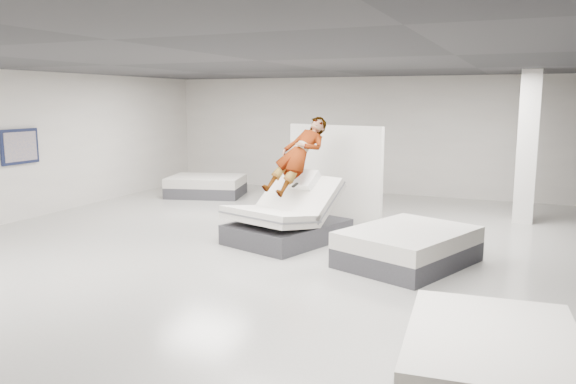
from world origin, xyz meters
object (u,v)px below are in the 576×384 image
(divider_panel, at_px, (334,175))
(column, at_px, (527,147))
(flat_bed_right_far, at_px, (408,247))
(flat_bed_right_near, at_px, (491,362))
(hero_bed, at_px, (287,221))
(remote, at_px, (295,185))
(flat_bed_left_far, at_px, (206,186))
(wall_poster, at_px, (20,147))
(person, at_px, (298,170))

(divider_panel, bearing_deg, column, 42.78)
(divider_panel, bearing_deg, flat_bed_right_far, -31.53)
(flat_bed_right_near, distance_m, column, 7.80)
(flat_bed_right_near, bearing_deg, divider_panel, 120.33)
(hero_bed, relative_size, remote, 17.26)
(hero_bed, xyz_separation_m, divider_panel, (0.34, 1.70, 0.65))
(column, bearing_deg, hero_bed, -139.12)
(flat_bed_left_far, bearing_deg, flat_bed_right_near, -45.53)
(wall_poster, bearing_deg, remote, 4.25)
(flat_bed_right_near, bearing_deg, hero_bed, 132.01)
(person, height_order, column, column)
(remote, relative_size, wall_poster, 0.15)
(divider_panel, bearing_deg, wall_poster, -143.21)
(hero_bed, height_order, column, column)
(remote, distance_m, column, 5.21)
(hero_bed, bearing_deg, divider_panel, 78.68)
(divider_panel, distance_m, flat_bed_right_near, 6.92)
(divider_panel, relative_size, flat_bed_left_far, 1.01)
(column, bearing_deg, wall_poster, -158.07)
(flat_bed_right_far, xyz_separation_m, column, (1.64, 4.04, 1.32))
(flat_bed_left_far, relative_size, wall_poster, 2.37)
(flat_bed_left_far, xyz_separation_m, column, (7.93, -0.22, 1.33))
(flat_bed_right_near, bearing_deg, person, 129.23)
(divider_panel, distance_m, column, 4.09)
(remote, height_order, flat_bed_right_near, remote)
(hero_bed, bearing_deg, wall_poster, -174.74)
(person, xyz_separation_m, divider_panel, (0.24, 1.39, -0.27))
(hero_bed, xyz_separation_m, flat_bed_left_far, (-3.94, 3.67, -0.12))
(divider_panel, xyz_separation_m, wall_poster, (-6.29, -2.25, 0.56))
(flat_bed_right_far, xyz_separation_m, flat_bed_left_far, (-6.29, 4.25, -0.02))
(flat_bed_left_far, bearing_deg, remote, -42.19)
(hero_bed, distance_m, remote, 0.72)
(remote, xyz_separation_m, column, (3.79, 3.54, 0.52))
(wall_poster, bearing_deg, flat_bed_right_near, -20.69)
(flat_bed_right_far, height_order, flat_bed_right_near, flat_bed_right_far)
(person, bearing_deg, column, 57.02)
(flat_bed_right_far, relative_size, flat_bed_left_far, 1.11)
(flat_bed_right_near, height_order, wall_poster, wall_poster)
(column, bearing_deg, flat_bed_right_far, -112.12)
(hero_bed, relative_size, person, 1.35)
(hero_bed, bearing_deg, flat_bed_right_near, -47.99)
(flat_bed_right_near, bearing_deg, wall_poster, 159.31)
(person, relative_size, flat_bed_right_near, 0.86)
(divider_panel, distance_m, wall_poster, 6.70)
(hero_bed, distance_m, divider_panel, 1.85)
(hero_bed, height_order, divider_panel, divider_panel)
(hero_bed, bearing_deg, remote, -23.93)
(divider_panel, bearing_deg, flat_bed_right_near, -42.55)
(person, height_order, flat_bed_left_far, person)
(flat_bed_right_near, bearing_deg, column, 88.68)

